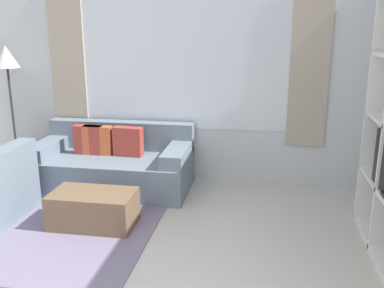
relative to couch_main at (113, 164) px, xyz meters
name	(u,v)px	position (x,y,z in m)	size (l,w,h in m)	color
wall_back	(184,70)	(0.76, 0.49, 1.07)	(5.85, 0.11, 2.70)	silver
area_rug	(49,221)	(-0.32, -1.00, -0.28)	(2.15, 2.20, 0.01)	slate
couch_main	(113,164)	(0.00, 0.00, 0.00)	(1.80, 0.90, 0.74)	slate
ottoman	(94,209)	(0.16, -1.02, -0.11)	(0.79, 0.46, 0.34)	brown
floor_lamp	(7,68)	(-1.34, 0.18, 1.09)	(0.30, 0.30, 1.64)	black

